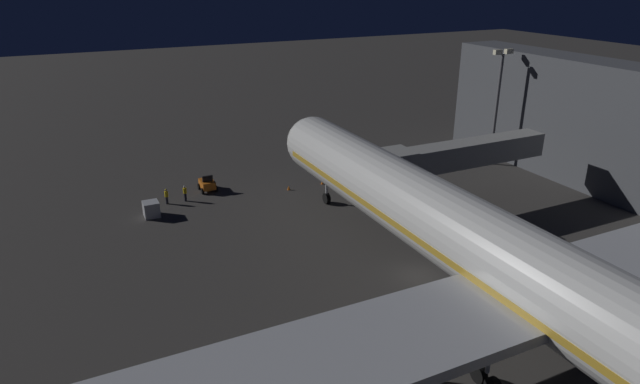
{
  "coord_description": "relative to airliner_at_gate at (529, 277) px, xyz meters",
  "views": [
    {
      "loc": [
        24.97,
        32.16,
        23.74
      ],
      "look_at": [
        3.0,
        -12.93,
        3.5
      ],
      "focal_mm": 30.7,
      "sensor_mm": 36.0,
      "label": 1
    }
  ],
  "objects": [
    {
      "name": "apron_floodlight_mast",
      "position": [
        -25.5,
        -30.86,
        2.97
      ],
      "size": [
        2.9,
        0.5,
        14.91
      ],
      "color": "#59595E",
      "rests_on": "ground_plane"
    },
    {
      "name": "baggage_container_near_belt",
      "position": [
        17.96,
        -33.35,
        -5.06
      ],
      "size": [
        1.56,
        1.62,
        1.62
      ],
      "primitive_type": "cube",
      "color": "#B7BABF",
      "rests_on": "ground_plane"
    },
    {
      "name": "jet_bridge",
      "position": [
        -10.99,
        -21.43,
        0.09
      ],
      "size": [
        20.26,
        3.4,
        7.5
      ],
      "color": "#9E9E99",
      "rests_on": "ground_plane"
    },
    {
      "name": "airliner_at_gate",
      "position": [
        0.0,
        0.0,
        0.0
      ],
      "size": [
        59.63,
        70.38,
        19.4
      ],
      "color": "silver",
      "rests_on": "ground_plane"
    },
    {
      "name": "traffic_cone_nose_starboard",
      "position": [
        2.2,
        -33.96,
        -5.6
      ],
      "size": [
        0.36,
        0.36,
        0.55
      ],
      "primitive_type": "cone",
      "color": "orange",
      "rests_on": "ground_plane"
    },
    {
      "name": "traffic_cone_nose_port",
      "position": [
        -2.2,
        -33.96,
        -5.6
      ],
      "size": [
        0.36,
        0.36,
        0.55
      ],
      "primitive_type": "cone",
      "color": "orange",
      "rests_on": "ground_plane"
    },
    {
      "name": "ground_crew_marshaller_fwd",
      "position": [
        13.84,
        -35.9,
        -4.86
      ],
      "size": [
        0.4,
        0.4,
        1.83
      ],
      "color": "black",
      "rests_on": "ground_plane"
    },
    {
      "name": "ground_plane",
      "position": [
        -0.0,
        -11.03,
        -5.87
      ],
      "size": [
        320.0,
        320.0,
        0.0
      ],
      "primitive_type": "plane",
      "color": "#383533"
    },
    {
      "name": "ground_crew_by_belt_loader",
      "position": [
        15.86,
        -36.01,
        -4.9
      ],
      "size": [
        0.4,
        0.4,
        1.76
      ],
      "color": "black",
      "rests_on": "ground_plane"
    },
    {
      "name": "baggage_tug_spare",
      "position": [
        10.79,
        -37.94,
        -5.09
      ],
      "size": [
        1.86,
        2.31,
        1.95
      ],
      "color": "orange",
      "rests_on": "ground_plane"
    }
  ]
}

